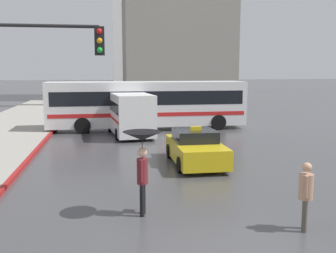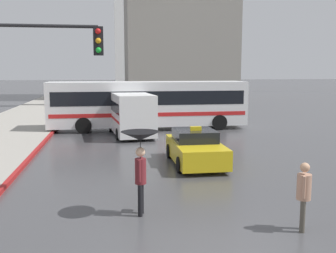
{
  "view_description": "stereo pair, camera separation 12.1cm",
  "coord_description": "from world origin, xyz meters",
  "px_view_note": "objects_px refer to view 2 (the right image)",
  "views": [
    {
      "loc": [
        -2.12,
        -7.49,
        3.72
      ],
      "look_at": [
        0.41,
        8.51,
        1.4
      ],
      "focal_mm": 42.0,
      "sensor_mm": 36.0,
      "label": 1
    },
    {
      "loc": [
        -2.0,
        -7.51,
        3.72
      ],
      "look_at": [
        0.41,
        8.51,
        1.4
      ],
      "focal_mm": 42.0,
      "sensor_mm": 36.0,
      "label": 2
    }
  ],
  "objects_px": {
    "pedestrian_with_umbrella": "(140,149)",
    "monument_cross": "(119,12)",
    "traffic_light": "(24,72)",
    "city_bus": "(148,103)",
    "taxi": "(195,148)",
    "ambulance_van": "(130,112)",
    "pedestrian_man": "(304,191)"
  },
  "relations": [
    {
      "from": "pedestrian_with_umbrella",
      "to": "ambulance_van",
      "type": "bearing_deg",
      "value": 11.78
    },
    {
      "from": "taxi",
      "to": "pedestrian_with_umbrella",
      "type": "height_order",
      "value": "pedestrian_with_umbrella"
    },
    {
      "from": "pedestrian_with_umbrella",
      "to": "traffic_light",
      "type": "height_order",
      "value": "traffic_light"
    },
    {
      "from": "traffic_light",
      "to": "monument_cross",
      "type": "bearing_deg",
      "value": 83.1
    },
    {
      "from": "monument_cross",
      "to": "traffic_light",
      "type": "bearing_deg",
      "value": -96.9
    },
    {
      "from": "taxi",
      "to": "pedestrian_man",
      "type": "height_order",
      "value": "pedestrian_man"
    },
    {
      "from": "monument_cross",
      "to": "pedestrian_with_umbrella",
      "type": "bearing_deg",
      "value": -90.68
    },
    {
      "from": "pedestrian_man",
      "to": "traffic_light",
      "type": "xyz_separation_m",
      "value": [
        -6.74,
        3.38,
        2.72
      ]
    },
    {
      "from": "taxi",
      "to": "monument_cross",
      "type": "bearing_deg",
      "value": -84.88
    },
    {
      "from": "traffic_light",
      "to": "monument_cross",
      "type": "relative_size",
      "value": 0.32
    },
    {
      "from": "ambulance_van",
      "to": "pedestrian_with_umbrella",
      "type": "distance_m",
      "value": 12.99
    },
    {
      "from": "city_bus",
      "to": "pedestrian_with_umbrella",
      "type": "height_order",
      "value": "city_bus"
    },
    {
      "from": "ambulance_van",
      "to": "city_bus",
      "type": "distance_m",
      "value": 2.42
    },
    {
      "from": "city_bus",
      "to": "pedestrian_man",
      "type": "height_order",
      "value": "city_bus"
    },
    {
      "from": "city_bus",
      "to": "traffic_light",
      "type": "bearing_deg",
      "value": -21.08
    },
    {
      "from": "taxi",
      "to": "traffic_light",
      "type": "distance_m",
      "value": 7.34
    },
    {
      "from": "taxi",
      "to": "traffic_light",
      "type": "xyz_separation_m",
      "value": [
        -5.7,
        -3.48,
        3.04
      ]
    },
    {
      "from": "pedestrian_man",
      "to": "traffic_light",
      "type": "relative_size",
      "value": 0.31
    },
    {
      "from": "monument_cross",
      "to": "pedestrian_man",
      "type": "bearing_deg",
      "value": -84.13
    },
    {
      "from": "ambulance_van",
      "to": "pedestrian_with_umbrella",
      "type": "bearing_deg",
      "value": 81.69
    },
    {
      "from": "ambulance_van",
      "to": "monument_cross",
      "type": "distance_m",
      "value": 19.18
    },
    {
      "from": "taxi",
      "to": "ambulance_van",
      "type": "xyz_separation_m",
      "value": [
        -2.16,
        7.7,
        0.7
      ]
    },
    {
      "from": "ambulance_van",
      "to": "pedestrian_man",
      "type": "relative_size",
      "value": 3.42
    },
    {
      "from": "pedestrian_with_umbrella",
      "to": "monument_cross",
      "type": "height_order",
      "value": "monument_cross"
    },
    {
      "from": "city_bus",
      "to": "monument_cross",
      "type": "xyz_separation_m",
      "value": [
        -1.34,
        15.34,
        7.76
      ]
    },
    {
      "from": "traffic_light",
      "to": "city_bus",
      "type": "bearing_deg",
      "value": 70.04
    },
    {
      "from": "ambulance_van",
      "to": "monument_cross",
      "type": "relative_size",
      "value": 0.34
    },
    {
      "from": "pedestrian_with_umbrella",
      "to": "traffic_light",
      "type": "relative_size",
      "value": 0.42
    },
    {
      "from": "pedestrian_man",
      "to": "pedestrian_with_umbrella",
      "type": "bearing_deg",
      "value": -85.96
    },
    {
      "from": "taxi",
      "to": "pedestrian_with_umbrella",
      "type": "bearing_deg",
      "value": 63.7
    },
    {
      "from": "taxi",
      "to": "city_bus",
      "type": "relative_size",
      "value": 0.32
    },
    {
      "from": "city_bus",
      "to": "monument_cross",
      "type": "height_order",
      "value": "monument_cross"
    }
  ]
}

